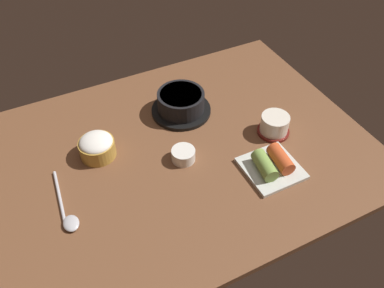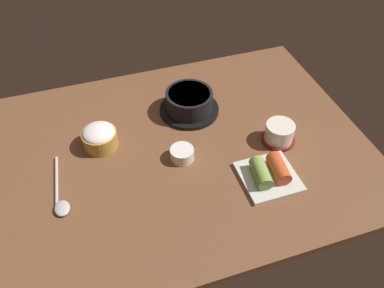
{
  "view_description": "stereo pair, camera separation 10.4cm",
  "coord_description": "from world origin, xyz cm",
  "px_view_note": "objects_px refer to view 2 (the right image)",
  "views": [
    {
      "loc": [
        -30.44,
        -67.24,
        78.97
      ],
      "look_at": [
        2.0,
        -2.0,
        5.0
      ],
      "focal_mm": 36.91,
      "sensor_mm": 36.0,
      "label": 1
    },
    {
      "loc": [
        -20.85,
        -71.18,
        78.97
      ],
      "look_at": [
        2.0,
        -2.0,
        5.0
      ],
      "focal_mm": 36.91,
      "sensor_mm": 36.0,
      "label": 2
    }
  ],
  "objects_px": {
    "tea_cup_with_saucer": "(279,133)",
    "banchan_cup_center": "(182,154)",
    "rice_bowl": "(99,137)",
    "spoon": "(60,199)",
    "kimchi_plate": "(269,173)",
    "stone_pot": "(189,102)"
  },
  "relations": [
    {
      "from": "stone_pot",
      "to": "tea_cup_with_saucer",
      "type": "height_order",
      "value": "stone_pot"
    },
    {
      "from": "rice_bowl",
      "to": "kimchi_plate",
      "type": "bearing_deg",
      "value": -33.06
    },
    {
      "from": "banchan_cup_center",
      "to": "spoon",
      "type": "relative_size",
      "value": 0.32
    },
    {
      "from": "tea_cup_with_saucer",
      "to": "banchan_cup_center",
      "type": "relative_size",
      "value": 1.45
    },
    {
      "from": "tea_cup_with_saucer",
      "to": "spoon",
      "type": "distance_m",
      "value": 0.59
    },
    {
      "from": "banchan_cup_center",
      "to": "kimchi_plate",
      "type": "distance_m",
      "value": 0.23
    },
    {
      "from": "rice_bowl",
      "to": "spoon",
      "type": "relative_size",
      "value": 0.48
    },
    {
      "from": "rice_bowl",
      "to": "kimchi_plate",
      "type": "relative_size",
      "value": 0.68
    },
    {
      "from": "banchan_cup_center",
      "to": "kimchi_plate",
      "type": "relative_size",
      "value": 0.45
    },
    {
      "from": "rice_bowl",
      "to": "banchan_cup_center",
      "type": "distance_m",
      "value": 0.23
    },
    {
      "from": "rice_bowl",
      "to": "spoon",
      "type": "distance_m",
      "value": 0.2
    },
    {
      "from": "kimchi_plate",
      "to": "banchan_cup_center",
      "type": "bearing_deg",
      "value": 144.46
    },
    {
      "from": "tea_cup_with_saucer",
      "to": "banchan_cup_center",
      "type": "xyz_separation_m",
      "value": [
        -0.27,
        0.02,
        -0.01
      ]
    },
    {
      "from": "banchan_cup_center",
      "to": "kimchi_plate",
      "type": "bearing_deg",
      "value": -35.54
    },
    {
      "from": "banchan_cup_center",
      "to": "kimchi_plate",
      "type": "xyz_separation_m",
      "value": [
        0.19,
        -0.13,
        0.0
      ]
    },
    {
      "from": "rice_bowl",
      "to": "spoon",
      "type": "bearing_deg",
      "value": -128.21
    },
    {
      "from": "banchan_cup_center",
      "to": "kimchi_plate",
      "type": "height_order",
      "value": "kimchi_plate"
    },
    {
      "from": "stone_pot",
      "to": "spoon",
      "type": "distance_m",
      "value": 0.45
    },
    {
      "from": "spoon",
      "to": "rice_bowl",
      "type": "bearing_deg",
      "value": 51.79
    },
    {
      "from": "rice_bowl",
      "to": "tea_cup_with_saucer",
      "type": "bearing_deg",
      "value": -16.13
    },
    {
      "from": "rice_bowl",
      "to": "banchan_cup_center",
      "type": "bearing_deg",
      "value": -30.56
    },
    {
      "from": "stone_pot",
      "to": "tea_cup_with_saucer",
      "type": "xyz_separation_m",
      "value": [
        0.19,
        -0.2,
        -0.0
      ]
    }
  ]
}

